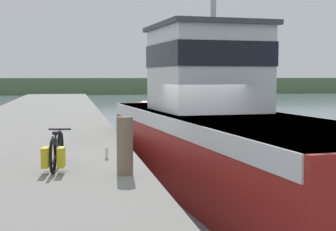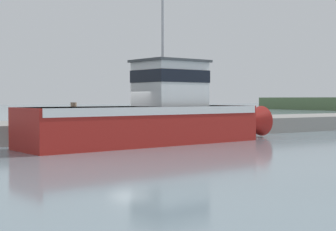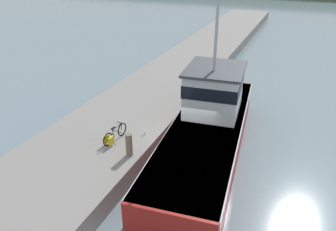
{
  "view_description": "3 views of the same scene",
  "coord_description": "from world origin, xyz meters",
  "px_view_note": "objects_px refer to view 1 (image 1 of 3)",
  "views": [
    {
      "loc": [
        -2.8,
        -11.32,
        2.7
      ],
      "look_at": [
        -0.59,
        0.35,
        1.78
      ],
      "focal_mm": 55.0,
      "sensor_mm": 36.0,
      "label": 1
    },
    {
      "loc": [
        21.67,
        -12.03,
        2.15
      ],
      "look_at": [
        -0.27,
        2.18,
        1.3
      ],
      "focal_mm": 55.0,
      "sensor_mm": 36.0,
      "label": 2
    },
    {
      "loc": [
        4.3,
        -12.67,
        8.83
      ],
      "look_at": [
        -1.86,
        2.03,
        0.88
      ],
      "focal_mm": 35.0,
      "sensor_mm": 36.0,
      "label": 3
    }
  ],
  "objects_px": {
    "fishing_boat_main": "(218,128)",
    "mooring_post": "(125,146)",
    "bicycle_touring": "(56,153)",
    "water_bottle_by_bike": "(107,153)"
  },
  "relations": [
    {
      "from": "bicycle_touring",
      "to": "water_bottle_by_bike",
      "type": "height_order",
      "value": "bicycle_touring"
    },
    {
      "from": "bicycle_touring",
      "to": "fishing_boat_main",
      "type": "bearing_deg",
      "value": 38.85
    },
    {
      "from": "bicycle_touring",
      "to": "water_bottle_by_bike",
      "type": "relative_size",
      "value": 7.16
    },
    {
      "from": "fishing_boat_main",
      "to": "bicycle_touring",
      "type": "relative_size",
      "value": 8.26
    },
    {
      "from": "mooring_post",
      "to": "water_bottle_by_bike",
      "type": "height_order",
      "value": "mooring_post"
    },
    {
      "from": "fishing_boat_main",
      "to": "mooring_post",
      "type": "relative_size",
      "value": 13.84
    },
    {
      "from": "fishing_boat_main",
      "to": "mooring_post",
      "type": "bearing_deg",
      "value": -135.21
    },
    {
      "from": "mooring_post",
      "to": "bicycle_touring",
      "type": "bearing_deg",
      "value": 151.07
    },
    {
      "from": "bicycle_touring",
      "to": "mooring_post",
      "type": "xyz_separation_m",
      "value": [
        1.22,
        -0.68,
        0.19
      ]
    },
    {
      "from": "bicycle_touring",
      "to": "mooring_post",
      "type": "distance_m",
      "value": 1.41
    }
  ]
}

